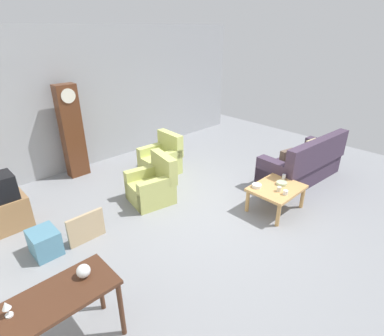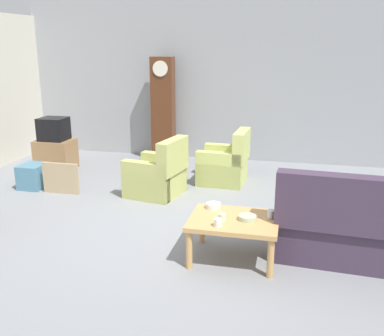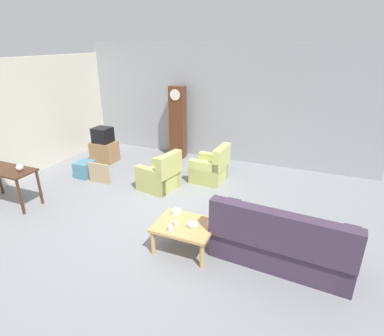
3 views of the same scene
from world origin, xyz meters
TOP-DOWN VIEW (x-y plane):
  - ground_plane at (0.00, 0.00)m, footprint 10.40×10.40m
  - garage_door_wall at (0.00, 3.60)m, footprint 8.40×0.16m
  - couch_floral at (2.29, -0.57)m, footprint 2.16×1.02m
  - armchair_olive_near at (-0.67, 1.03)m, footprint 0.92×0.89m
  - armchair_olive_far at (0.27, 1.91)m, footprint 0.83×0.80m
  - coffee_table_wood at (0.79, -0.83)m, footprint 0.96×0.76m
  - console_table_dark at (-3.27, -0.82)m, footprint 1.30×0.56m
  - grandfather_clock at (-1.21, 3.17)m, footprint 0.44×0.30m
  - tv_stand_cabinet at (-3.00, 2.02)m, footprint 0.68×0.52m
  - framed_picture_leaning at (-2.19, 0.75)m, footprint 0.60×0.05m
  - storage_box_blue at (-2.79, 0.92)m, footprint 0.38×0.46m
  - glass_dome_cloche at (-2.88, -0.77)m, footprint 0.14×0.14m
  - cup_white_porcelain at (0.66, -1.08)m, footprint 0.09×0.09m
  - cup_blue_rimmed at (1.17, -0.74)m, footprint 0.07×0.07m
  - cup_cream_tall at (0.68, -0.93)m, footprint 0.08×0.08m
  - bowl_white_stacked at (0.51, -0.57)m, footprint 0.17×0.17m
  - bowl_shallow_green at (0.93, -0.83)m, footprint 0.20×0.20m
  - wine_glass_mid at (-3.58, -0.75)m, footprint 0.08×0.08m

SIDE VIEW (x-z plane):
  - ground_plane at x=0.00m, z-range 0.00..0.00m
  - storage_box_blue at x=-2.79m, z-range 0.00..0.39m
  - framed_picture_leaning at x=-2.19m, z-range 0.00..0.50m
  - tv_stand_cabinet at x=-3.00m, z-range 0.00..0.57m
  - armchair_olive_near at x=-0.67m, z-range -0.15..0.77m
  - armchair_olive_far at x=0.27m, z-range -0.15..0.77m
  - couch_floral at x=2.29m, z-range -0.17..0.87m
  - coffee_table_wood at x=0.79m, z-range 0.17..0.64m
  - bowl_shallow_green at x=0.93m, z-range 0.48..0.53m
  - bowl_white_stacked at x=0.51m, z-range 0.48..0.54m
  - cup_white_porcelain at x=0.66m, z-range 0.48..0.56m
  - cup_cream_tall at x=0.68m, z-range 0.48..0.56m
  - cup_blue_rimmed at x=1.17m, z-range 0.48..0.57m
  - console_table_dark at x=-3.27m, z-range 0.28..1.08m
  - glass_dome_cloche at x=-2.88m, z-range 0.80..0.94m
  - wine_glass_mid at x=-3.58m, z-range 0.83..0.99m
  - grandfather_clock at x=-1.21m, z-range 0.01..2.07m
  - garage_door_wall at x=0.00m, z-range 0.00..3.20m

